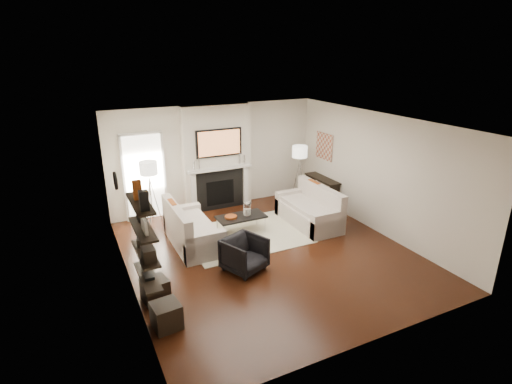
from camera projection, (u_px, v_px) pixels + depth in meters
name	position (u px, v px, depth m)	size (l,w,h in m)	color
room_envelope	(269.00, 192.00, 7.80)	(6.00, 6.00, 6.00)	#33160B
chimney_breast	(217.00, 158.00, 10.24)	(1.80, 0.25, 2.70)	silver
fireplace_surround	(220.00, 190.00, 10.40)	(1.30, 0.02, 1.04)	black
firebox	(220.00, 193.00, 10.42)	(0.75, 0.02, 0.65)	black
mantel_pilaster_l	(194.00, 193.00, 10.07)	(0.12, 0.08, 1.10)	white
mantel_pilaster_r	(246.00, 185.00, 10.66)	(0.12, 0.08, 1.10)	white
mantel_shelf	(220.00, 168.00, 10.16)	(1.70, 0.18, 0.07)	white
tv_body	(219.00, 143.00, 9.96)	(1.20, 0.06, 0.70)	black
tv_screen	(219.00, 143.00, 9.93)	(1.10, 0.01, 0.62)	#BF723F
candlestick_l_tall	(199.00, 164.00, 9.88)	(0.04, 0.04, 0.30)	silver
candlestick_l_short	(194.00, 166.00, 9.84)	(0.04, 0.04, 0.24)	silver
candlestick_r_tall	(240.00, 159.00, 10.33)	(0.04, 0.04, 0.30)	silver
candlestick_r_short	(244.00, 159.00, 10.40)	(0.04, 0.04, 0.24)	silver
hallway_panel	(145.00, 177.00, 9.67)	(0.90, 0.02, 2.10)	white
door_trim_l	(124.00, 180.00, 9.45)	(0.06, 0.06, 2.16)	white
door_trim_r	(164.00, 175.00, 9.85)	(0.06, 0.06, 2.16)	white
door_trim_top	(140.00, 134.00, 9.29)	(1.02, 0.06, 0.06)	white
rug	(245.00, 235.00, 9.03)	(2.60, 2.00, 0.01)	beige
loveseat_left_base	(193.00, 235.00, 8.57)	(0.85, 1.80, 0.42)	beige
loveseat_left_back	(177.00, 225.00, 8.32)	(0.18, 1.80, 0.80)	beige
loveseat_left_arm_n	(206.00, 247.00, 7.85)	(0.85, 0.18, 0.60)	beige
loveseat_left_arm_s	(182.00, 218.00, 9.22)	(0.85, 0.18, 0.60)	beige
loveseat_left_cushion	(195.00, 224.00, 8.50)	(0.63, 1.44, 0.10)	beige
pillow_left_orange	(173.00, 211.00, 8.51)	(0.10, 0.42, 0.42)	#944112
pillow_left_charcoal	(180.00, 221.00, 8.00)	(0.10, 0.40, 0.40)	black
loveseat_right_base	(308.00, 216.00, 9.58)	(0.85, 1.80, 0.42)	beige
loveseat_right_back	(320.00, 201.00, 9.61)	(0.18, 1.80, 0.80)	beige
loveseat_right_arm_n	(328.00, 225.00, 8.87)	(0.85, 0.18, 0.60)	beige
loveseat_right_arm_s	(291.00, 201.00, 10.24)	(0.85, 0.18, 0.60)	beige
loveseat_right_cushion	(307.00, 206.00, 9.47)	(0.63, 1.44, 0.10)	beige
pillow_right_orange	(314.00, 190.00, 9.80)	(0.10, 0.42, 0.42)	#944112
pillow_right_charcoal	(328.00, 198.00, 9.29)	(0.10, 0.40, 0.40)	black
coffee_table	(241.00, 217.00, 9.03)	(1.10, 0.55, 0.04)	black
coffee_leg_nw	(224.00, 233.00, 8.71)	(0.02, 0.02, 0.38)	silver
coffee_leg_ne	(265.00, 225.00, 9.12)	(0.02, 0.02, 0.38)	silver
coffee_leg_sw	(217.00, 226.00, 9.08)	(0.02, 0.02, 0.38)	silver
coffee_leg_se	(257.00, 218.00, 9.50)	(0.02, 0.02, 0.38)	silver
hurricane_glass	(247.00, 209.00, 9.04)	(0.18, 0.18, 0.31)	white
hurricane_candle	(247.00, 212.00, 9.06)	(0.11, 0.11, 0.17)	white
copper_bowl	(231.00, 217.00, 8.92)	(0.28, 0.28, 0.05)	#AC4D1C
armchair	(245.00, 253.00, 7.51)	(0.70, 0.66, 0.72)	black
lamp_left_post	(152.00, 203.00, 9.29)	(0.02, 0.02, 1.20)	silver
lamp_left_shade	(148.00, 168.00, 9.01)	(0.40, 0.40, 0.30)	white
lamp_left_leg_a	(156.00, 202.00, 9.34)	(0.02, 0.02, 1.25)	silver
lamp_left_leg_b	(148.00, 202.00, 9.35)	(0.02, 0.02, 1.25)	silver
lamp_left_leg_c	(150.00, 205.00, 9.19)	(0.02, 0.02, 1.25)	silver
lamp_right_post	(299.00, 182.00, 10.75)	(0.02, 0.02, 1.20)	silver
lamp_right_shade	(300.00, 152.00, 10.46)	(0.40, 0.40, 0.30)	white
lamp_right_leg_a	(302.00, 182.00, 10.79)	(0.02, 0.02, 1.25)	silver
lamp_right_leg_b	(295.00, 182.00, 10.81)	(0.02, 0.02, 1.25)	silver
lamp_right_leg_c	(299.00, 184.00, 10.64)	(0.02, 0.02, 1.25)	silver
console_top	(322.00, 179.00, 10.62)	(0.35, 1.20, 0.04)	black
console_leg_n	(334.00, 198.00, 10.28)	(0.30, 0.04, 0.71)	black
console_leg_s	(310.00, 186.00, 11.21)	(0.30, 0.04, 0.71)	black
wall_art	(324.00, 146.00, 10.60)	(0.03, 0.70, 0.70)	#AF7657
shelf_bottom	(148.00, 276.00, 6.10)	(0.25, 1.00, 0.04)	black
shelf_lower	(145.00, 253.00, 5.96)	(0.25, 1.00, 0.04)	black
shelf_upper	(143.00, 229.00, 5.83)	(0.25, 1.00, 0.04)	black
shelf_top	(140.00, 203.00, 5.69)	(0.25, 1.00, 0.04)	black
decor_magfile_a	(144.00, 201.00, 5.35)	(0.12, 0.10, 0.28)	black
decor_magfile_b	(137.00, 190.00, 5.76)	(0.12, 0.10, 0.28)	#944112
decor_frame_a	(144.00, 225.00, 5.65)	(0.04, 0.30, 0.22)	white
decor_frame_b	(138.00, 215.00, 6.05)	(0.04, 0.22, 0.18)	black
decor_wine_rack	(149.00, 254.00, 5.69)	(0.18, 0.25, 0.20)	black
decor_box_small	(142.00, 242.00, 6.13)	(0.15, 0.12, 0.12)	black
decor_books	(149.00, 276.00, 6.02)	(0.14, 0.20, 0.05)	black
decor_box_tall	(145.00, 264.00, 6.23)	(0.10, 0.10, 0.18)	white
clock_rim	(115.00, 181.00, 7.32)	(0.34, 0.34, 0.04)	black
clock_face	(117.00, 181.00, 7.33)	(0.29, 0.29, 0.01)	white
ottoman_near	(155.00, 290.00, 6.63)	(0.40, 0.40, 0.40)	black
ottoman_far	(166.00, 315.00, 6.00)	(0.40, 0.40, 0.40)	black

